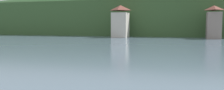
# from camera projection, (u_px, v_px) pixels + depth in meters

# --- Properties ---
(wooded_hillside) EXTENTS (352.00, 73.76, 31.90)m
(wooded_hillside) POSITION_uv_depth(u_px,v_px,m) (117.00, 22.00, 129.37)
(wooded_hillside) COLOR #38562D
(wooded_hillside) RESTS_ON ground_plane
(shore_building_west) EXTENTS (5.04, 5.43, 10.24)m
(shore_building_west) POSITION_uv_depth(u_px,v_px,m) (120.00, 22.00, 79.44)
(shore_building_west) COLOR beige
(shore_building_west) RESTS_ON ground_plane
(shore_building_westcentral) EXTENTS (4.04, 5.35, 9.57)m
(shore_building_westcentral) POSITION_uv_depth(u_px,v_px,m) (214.00, 23.00, 71.70)
(shore_building_westcentral) COLOR gray
(shore_building_westcentral) RESTS_ON ground_plane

